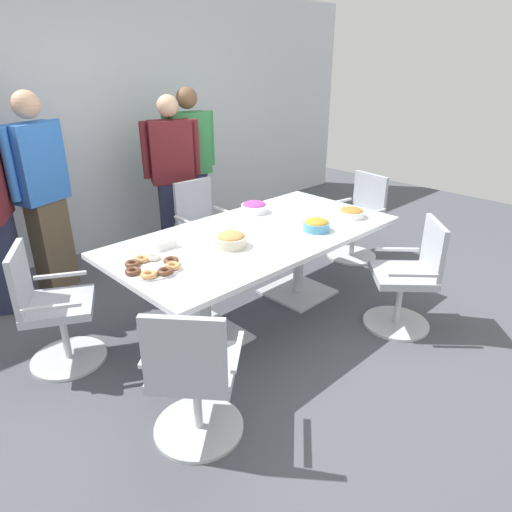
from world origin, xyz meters
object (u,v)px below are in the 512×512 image
napkin_pile (162,243)px  office_chair_0 (203,231)px  snack_bowl_cookies (231,239)px  donut_platter (152,266)px  office_chair_1 (52,313)px  snack_bowl_candy_mix (254,207)px  office_chair_3 (408,281)px  office_chair_4 (358,221)px  person_standing_1 (42,191)px  conference_table (256,248)px  office_chair_2 (194,380)px  person_standing_2 (173,175)px  snack_bowl_chips_orange (316,225)px  snack_bowl_pretzels (351,212)px  person_standing_3 (191,166)px

napkin_pile → office_chair_0: bearing=38.5°
snack_bowl_cookies → donut_platter: snack_bowl_cookies is taller
office_chair_1 → snack_bowl_candy_mix: office_chair_1 is taller
napkin_pile → office_chair_1: bearing=164.1°
office_chair_3 → office_chair_4: 1.46m
person_standing_1 → conference_table: bearing=102.0°
office_chair_2 → napkin_pile: (0.53, 1.06, 0.38)m
person_standing_2 → napkin_pile: 1.67m
snack_bowl_chips_orange → donut_platter: (-1.38, 0.30, -0.03)m
office_chair_4 → snack_bowl_pretzels: office_chair_4 is taller
office_chair_0 → person_standing_2: 0.71m
conference_table → person_standing_1: bearing=120.3°
conference_table → snack_bowl_chips_orange: (0.40, -0.29, 0.17)m
office_chair_3 → person_standing_3: bearing=48.7°
office_chair_2 → donut_platter: 0.89m
office_chair_2 → office_chair_4: bearing=66.2°
person_standing_3 → snack_bowl_chips_orange: bearing=95.5°
office_chair_4 → snack_bowl_chips_orange: size_ratio=4.10×
office_chair_4 → snack_bowl_candy_mix: office_chair_4 is taller
office_chair_0 → person_standing_1: size_ratio=0.50×
snack_bowl_pretzels → napkin_pile: snack_bowl_pretzels is taller
conference_table → office_chair_2: office_chair_2 is taller
office_chair_4 → person_standing_3: bearing=42.5°
office_chair_3 → napkin_pile: 1.98m
conference_table → person_standing_3: size_ratio=1.35×
person_standing_3 → snack_bowl_cookies: person_standing_3 is taller
office_chair_0 → snack_bowl_candy_mix: size_ratio=3.77×
conference_table → office_chair_3: office_chair_3 is taller
conference_table → person_standing_3: 1.85m
office_chair_0 → snack_bowl_chips_orange: office_chair_0 is taller
office_chair_0 → snack_bowl_chips_orange: (0.11, -1.38, 0.39)m
conference_table → office_chair_4: size_ratio=2.64×
office_chair_2 → office_chair_4: same height
donut_platter → office_chair_1: bearing=135.8°
office_chair_1 → snack_bowl_pretzels: size_ratio=3.92×
person_standing_2 → person_standing_1: bearing=20.9°
office_chair_3 → person_standing_2: size_ratio=0.53×
office_chair_1 → person_standing_2: bearing=150.0°
person_standing_2 → person_standing_3: person_standing_3 is taller
conference_table → snack_bowl_candy_mix: (0.37, 0.40, 0.18)m
office_chair_4 → snack_bowl_chips_orange: bearing=117.2°
office_chair_3 → snack_bowl_chips_orange: (-0.35, 0.69, 0.39)m
donut_platter → snack_bowl_cookies: bearing=-5.9°
office_chair_2 → snack_bowl_pretzels: size_ratio=3.92×
snack_bowl_cookies → snack_bowl_chips_orange: size_ratio=1.09×
office_chair_1 → office_chair_4: 3.21m
snack_bowl_cookies → donut_platter: (-0.65, 0.07, -0.04)m
office_chair_2 → snack_bowl_cookies: bearing=86.9°
person_standing_1 → person_standing_2: 1.33m
office_chair_0 → office_chair_2: same height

